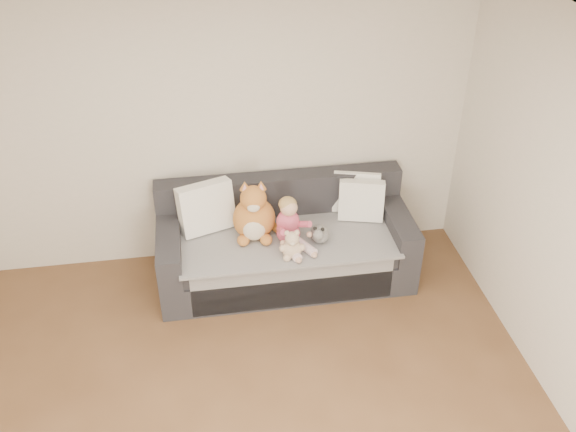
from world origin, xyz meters
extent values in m
plane|color=white|center=(0.00, 0.00, 2.60)|extent=(5.00, 5.00, 0.00)
plane|color=silver|center=(0.00, 2.50, 1.30)|extent=(4.50, 0.00, 4.50)
cube|color=#252429|center=(0.57, 2.02, 0.15)|extent=(2.20, 0.90, 0.30)
cube|color=#252429|center=(0.57, 1.99, 0.38)|extent=(1.90, 0.80, 0.15)
cube|color=#252429|center=(0.57, 2.37, 0.65)|extent=(2.20, 0.20, 0.40)
cube|color=#252429|center=(-0.43, 2.02, 0.45)|extent=(0.20, 0.90, 0.30)
cube|color=#252429|center=(1.57, 2.02, 0.45)|extent=(0.20, 0.90, 0.30)
cube|color=#939396|center=(0.57, 1.97, 0.46)|extent=(1.85, 0.88, 0.02)
cube|color=#939396|center=(0.57, 1.58, 0.23)|extent=(1.70, 0.02, 0.41)
cube|color=white|center=(-0.09, 2.20, 0.69)|extent=(0.52, 0.36, 0.45)
cube|color=white|center=(1.26, 2.30, 0.66)|extent=(0.45, 0.29, 0.39)
cube|color=white|center=(1.27, 2.15, 0.65)|extent=(0.43, 0.27, 0.38)
ellipsoid|color=#C8465C|center=(0.58, 1.90, 0.55)|extent=(0.20, 0.17, 0.17)
ellipsoid|color=#C8465C|center=(0.57, 1.91, 0.67)|extent=(0.19, 0.17, 0.21)
ellipsoid|color=#DBAA8C|center=(0.58, 1.90, 0.81)|extent=(0.15, 0.15, 0.15)
ellipsoid|color=tan|center=(0.57, 1.92, 0.84)|extent=(0.15, 0.15, 0.12)
cylinder|color=#C8465C|center=(0.51, 1.81, 0.65)|extent=(0.06, 0.20, 0.13)
cylinder|color=#C8465C|center=(0.69, 1.88, 0.65)|extent=(0.16, 0.19, 0.13)
ellipsoid|color=#DBAA8C|center=(0.50, 1.73, 0.58)|extent=(0.05, 0.05, 0.05)
ellipsoid|color=#DBAA8C|center=(0.74, 1.82, 0.58)|extent=(0.05, 0.05, 0.05)
cylinder|color=#E5B2C6|center=(0.58, 1.72, 0.51)|extent=(0.13, 0.27, 0.09)
cylinder|color=#E5B2C6|center=(0.69, 1.76, 0.51)|extent=(0.19, 0.26, 0.09)
ellipsoid|color=#DBAA8C|center=(0.61, 1.59, 0.50)|extent=(0.06, 0.08, 0.04)
ellipsoid|color=#DBAA8C|center=(0.75, 1.64, 0.50)|extent=(0.06, 0.08, 0.04)
ellipsoid|color=#A25F24|center=(0.30, 2.04, 0.64)|extent=(0.37, 0.31, 0.38)
ellipsoid|color=beige|center=(0.29, 1.92, 0.61)|extent=(0.19, 0.08, 0.21)
ellipsoid|color=#A25F24|center=(0.30, 2.01, 0.86)|extent=(0.22, 0.22, 0.22)
ellipsoid|color=beige|center=(0.29, 1.92, 0.83)|extent=(0.11, 0.07, 0.08)
cone|color=#A25F24|center=(0.24, 2.06, 0.96)|extent=(0.10, 0.10, 0.08)
cone|color=pink|center=(0.23, 2.04, 0.96)|extent=(0.06, 0.06, 0.05)
cone|color=#A25F24|center=(0.37, 2.04, 0.96)|extent=(0.10, 0.10, 0.08)
cone|color=pink|center=(0.37, 2.03, 0.96)|extent=(0.06, 0.06, 0.05)
ellipsoid|color=#A25F24|center=(0.19, 1.91, 0.52)|extent=(0.11, 0.13, 0.08)
ellipsoid|color=#A25F24|center=(0.38, 1.89, 0.52)|extent=(0.11, 0.13, 0.08)
cylinder|color=#A25F24|center=(0.48, 2.07, 0.51)|extent=(0.16, 0.25, 0.09)
ellipsoid|color=beige|center=(0.57, 1.68, 0.55)|extent=(0.17, 0.14, 0.17)
ellipsoid|color=beige|center=(0.57, 1.67, 0.66)|extent=(0.12, 0.12, 0.12)
ellipsoid|color=beige|center=(0.53, 1.68, 0.71)|extent=(0.04, 0.04, 0.04)
ellipsoid|color=beige|center=(0.61, 1.68, 0.71)|extent=(0.04, 0.04, 0.04)
ellipsoid|color=beige|center=(0.57, 1.63, 0.65)|extent=(0.04, 0.04, 0.04)
ellipsoid|color=beige|center=(0.49, 1.67, 0.58)|extent=(0.06, 0.06, 0.06)
ellipsoid|color=beige|center=(0.65, 1.66, 0.58)|extent=(0.06, 0.06, 0.06)
ellipsoid|color=beige|center=(0.52, 1.63, 0.50)|extent=(0.06, 0.06, 0.06)
ellipsoid|color=beige|center=(0.61, 1.63, 0.50)|extent=(0.06, 0.06, 0.06)
ellipsoid|color=white|center=(0.84, 1.86, 0.54)|extent=(0.16, 0.20, 0.14)
ellipsoid|color=white|center=(0.81, 1.77, 0.60)|extent=(0.09, 0.09, 0.09)
ellipsoid|color=black|center=(0.78, 1.80, 0.65)|extent=(0.03, 0.03, 0.03)
ellipsoid|color=black|center=(0.84, 1.78, 0.65)|extent=(0.03, 0.03, 0.03)
cylinder|color=purple|center=(0.56, 1.75, 0.52)|extent=(0.07, 0.07, 0.09)
cone|color=#5CB144|center=(0.56, 1.75, 0.58)|extent=(0.07, 0.07, 0.04)
cylinder|color=#5CB144|center=(0.51, 1.75, 0.53)|extent=(0.02, 0.02, 0.07)
cylinder|color=#5CB144|center=(0.61, 1.75, 0.53)|extent=(0.02, 0.02, 0.07)
camera|label=1|loc=(-0.12, -2.46, 3.71)|focal=40.00mm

